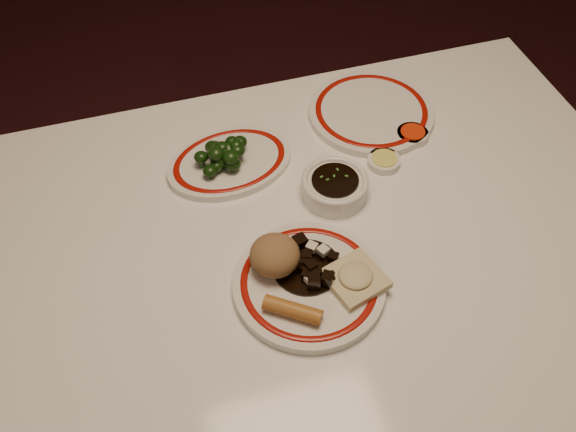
{
  "coord_description": "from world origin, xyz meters",
  "views": [
    {
      "loc": [
        -0.3,
        -0.66,
        1.65
      ],
      "look_at": [
        -0.09,
        0.03,
        0.8
      ],
      "focal_mm": 40.0,
      "sensor_mm": 36.0,
      "label": 1
    }
  ],
  "objects_px": {
    "broccoli_plate": "(230,162)",
    "soy_bowl": "(335,187)",
    "broccoli_pile": "(225,153)",
    "rice_mound": "(275,255)",
    "dining_table": "(335,264)",
    "stirfry_heap": "(306,264)",
    "fried_wonton": "(355,278)",
    "main_plate": "(309,284)",
    "spring_roll": "(293,310)"
  },
  "relations": [
    {
      "from": "dining_table",
      "to": "main_plate",
      "type": "relative_size",
      "value": 3.78
    },
    {
      "from": "fried_wonton",
      "to": "broccoli_pile",
      "type": "distance_m",
      "value": 0.37
    },
    {
      "from": "broccoli_plate",
      "to": "main_plate",
      "type": "bearing_deg",
      "value": -79.61
    },
    {
      "from": "stirfry_heap",
      "to": "rice_mound",
      "type": "bearing_deg",
      "value": 159.63
    },
    {
      "from": "spring_roll",
      "to": "soy_bowl",
      "type": "distance_m",
      "value": 0.29
    },
    {
      "from": "soy_bowl",
      "to": "broccoli_plate",
      "type": "bearing_deg",
      "value": 141.79
    },
    {
      "from": "rice_mound",
      "to": "main_plate",
      "type": "bearing_deg",
      "value": -45.48
    },
    {
      "from": "broccoli_plate",
      "to": "broccoli_pile",
      "type": "xyz_separation_m",
      "value": [
        -0.01,
        -0.0,
        0.03
      ]
    },
    {
      "from": "broccoli_pile",
      "to": "fried_wonton",
      "type": "bearing_deg",
      "value": -67.9
    },
    {
      "from": "main_plate",
      "to": "rice_mound",
      "type": "height_order",
      "value": "rice_mound"
    },
    {
      "from": "spring_roll",
      "to": "stirfry_heap",
      "type": "xyz_separation_m",
      "value": [
        0.05,
        0.08,
        -0.0
      ]
    },
    {
      "from": "dining_table",
      "to": "stirfry_heap",
      "type": "relative_size",
      "value": 10.19
    },
    {
      "from": "dining_table",
      "to": "main_plate",
      "type": "xyz_separation_m",
      "value": [
        -0.09,
        -0.09,
        0.1
      ]
    },
    {
      "from": "rice_mound",
      "to": "spring_roll",
      "type": "relative_size",
      "value": 0.89
    },
    {
      "from": "fried_wonton",
      "to": "stirfry_heap",
      "type": "distance_m",
      "value": 0.08
    },
    {
      "from": "broccoli_plate",
      "to": "soy_bowl",
      "type": "relative_size",
      "value": 2.25
    },
    {
      "from": "main_plate",
      "to": "broccoli_plate",
      "type": "height_order",
      "value": "main_plate"
    },
    {
      "from": "main_plate",
      "to": "spring_roll",
      "type": "xyz_separation_m",
      "value": [
        -0.05,
        -0.05,
        0.02
      ]
    },
    {
      "from": "rice_mound",
      "to": "spring_roll",
      "type": "distance_m",
      "value": 0.1
    },
    {
      "from": "dining_table",
      "to": "stirfry_heap",
      "type": "xyz_separation_m",
      "value": [
        -0.08,
        -0.07,
        0.12
      ]
    },
    {
      "from": "rice_mound",
      "to": "dining_table",
      "type": "bearing_deg",
      "value": 19.59
    },
    {
      "from": "rice_mound",
      "to": "stirfry_heap",
      "type": "xyz_separation_m",
      "value": [
        0.05,
        -0.02,
        -0.02
      ]
    },
    {
      "from": "main_plate",
      "to": "broccoli_pile",
      "type": "height_order",
      "value": "broccoli_pile"
    },
    {
      "from": "rice_mound",
      "to": "stirfry_heap",
      "type": "bearing_deg",
      "value": -20.37
    },
    {
      "from": "main_plate",
      "to": "broccoli_plate",
      "type": "xyz_separation_m",
      "value": [
        -0.06,
        0.32,
        -0.0
      ]
    },
    {
      "from": "dining_table",
      "to": "soy_bowl",
      "type": "distance_m",
      "value": 0.15
    },
    {
      "from": "main_plate",
      "to": "fried_wonton",
      "type": "distance_m",
      "value": 0.08
    },
    {
      "from": "broccoli_pile",
      "to": "spring_roll",
      "type": "bearing_deg",
      "value": -86.91
    },
    {
      "from": "rice_mound",
      "to": "soy_bowl",
      "type": "xyz_separation_m",
      "value": [
        0.16,
        0.14,
        -0.03
      ]
    },
    {
      "from": "main_plate",
      "to": "soy_bowl",
      "type": "xyz_separation_m",
      "value": [
        0.11,
        0.19,
        0.01
      ]
    },
    {
      "from": "dining_table",
      "to": "soy_bowl",
      "type": "bearing_deg",
      "value": 74.83
    },
    {
      "from": "fried_wonton",
      "to": "broccoli_pile",
      "type": "bearing_deg",
      "value": 112.1
    },
    {
      "from": "main_plate",
      "to": "broccoli_plate",
      "type": "relative_size",
      "value": 1.15
    },
    {
      "from": "stirfry_heap",
      "to": "broccoli_plate",
      "type": "xyz_separation_m",
      "value": [
        -0.06,
        0.29,
        -0.02
      ]
    },
    {
      "from": "rice_mound",
      "to": "broccoli_pile",
      "type": "xyz_separation_m",
      "value": [
        -0.02,
        0.27,
        -0.01
      ]
    },
    {
      "from": "rice_mound",
      "to": "spring_roll",
      "type": "bearing_deg",
      "value": -89.94
    },
    {
      "from": "fried_wonton",
      "to": "rice_mound",
      "type": "bearing_deg",
      "value": 149.73
    },
    {
      "from": "spring_roll",
      "to": "broccoli_pile",
      "type": "height_order",
      "value": "broccoli_pile"
    },
    {
      "from": "dining_table",
      "to": "broccoli_plate",
      "type": "bearing_deg",
      "value": 122.6
    },
    {
      "from": "rice_mound",
      "to": "stirfry_heap",
      "type": "relative_size",
      "value": 0.72
    },
    {
      "from": "soy_bowl",
      "to": "main_plate",
      "type": "bearing_deg",
      "value": -120.91
    },
    {
      "from": "soy_bowl",
      "to": "dining_table",
      "type": "bearing_deg",
      "value": -105.17
    },
    {
      "from": "dining_table",
      "to": "soy_bowl",
      "type": "xyz_separation_m",
      "value": [
        0.03,
        0.09,
        0.11
      ]
    },
    {
      "from": "dining_table",
      "to": "spring_roll",
      "type": "bearing_deg",
      "value": -132.05
    },
    {
      "from": "stirfry_heap",
      "to": "broccoli_plate",
      "type": "relative_size",
      "value": 0.43
    },
    {
      "from": "main_plate",
      "to": "stirfry_heap",
      "type": "xyz_separation_m",
      "value": [
        0.0,
        0.03,
        0.02
      ]
    },
    {
      "from": "dining_table",
      "to": "fried_wonton",
      "type": "bearing_deg",
      "value": -96.88
    },
    {
      "from": "rice_mound",
      "to": "stirfry_heap",
      "type": "distance_m",
      "value": 0.06
    },
    {
      "from": "soy_bowl",
      "to": "spring_roll",
      "type": "bearing_deg",
      "value": -123.31
    },
    {
      "from": "stirfry_heap",
      "to": "broccoli_pile",
      "type": "relative_size",
      "value": 1.07
    }
  ]
}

